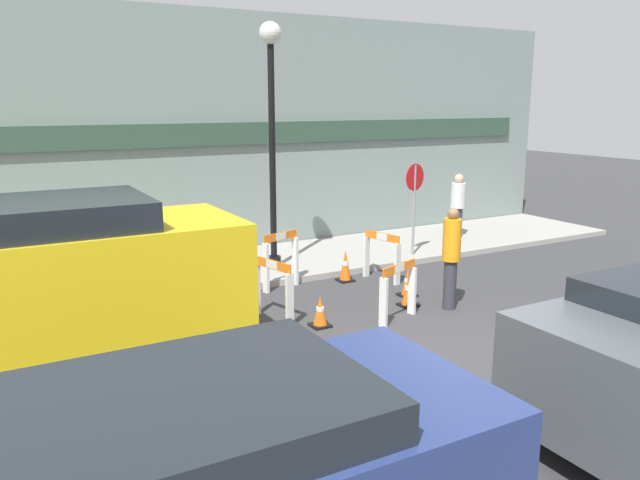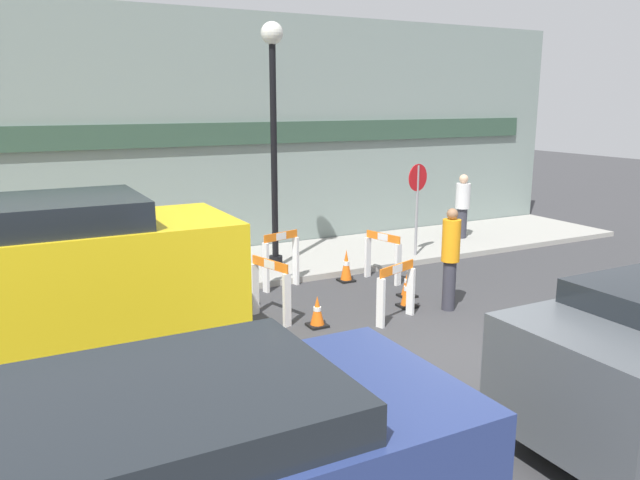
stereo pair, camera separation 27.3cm
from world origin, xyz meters
TOP-DOWN VIEW (x-y plane):
  - ground_plane at (0.00, 0.00)m, footprint 60.00×60.00m
  - sidewalk_slab at (0.00, 5.97)m, footprint 18.00×2.94m
  - storefront_facade at (0.00, 7.51)m, footprint 18.00×0.22m
  - streetlamp_post at (-0.44, 5.41)m, footprint 0.44×0.44m
  - stop_sign at (2.78, 4.89)m, footprint 0.59×0.16m
  - barricade_0 at (1.21, 3.87)m, footprint 0.34×0.89m
  - barricade_1 at (-0.79, 4.35)m, footprint 0.81×0.34m
  - barricade_2 at (-1.69, 2.81)m, footprint 0.36×0.89m
  - barricade_3 at (0.11, 1.82)m, footprint 0.88×0.42m
  - traffic_cone_0 at (0.55, 4.18)m, footprint 0.30×0.30m
  - traffic_cone_1 at (1.04, 2.78)m, footprint 0.30×0.30m
  - traffic_cone_2 at (-1.68, 3.78)m, footprint 0.30×0.30m
  - traffic_cone_3 at (-1.15, 2.18)m, footprint 0.30×0.30m
  - traffic_cone_4 at (0.69, 2.30)m, footprint 0.30×0.30m
  - person_worker at (1.24, 1.85)m, footprint 0.44×0.44m
  - person_pedestrian at (4.90, 5.83)m, footprint 0.49×0.49m
  - work_van at (-5.27, 2.03)m, footprint 5.16×2.10m

SIDE VIEW (x-z plane):
  - ground_plane at x=0.00m, z-range 0.00..0.00m
  - sidewalk_slab at x=0.00m, z-range 0.00..0.12m
  - traffic_cone_3 at x=-1.15m, z-range -0.01..0.50m
  - traffic_cone_1 at x=1.04m, z-range -0.01..0.51m
  - traffic_cone_2 at x=-1.68m, z-range -0.01..0.54m
  - traffic_cone_4 at x=0.69m, z-range -0.01..0.57m
  - traffic_cone_0 at x=0.55m, z-range -0.01..0.64m
  - barricade_3 at x=0.11m, z-range 0.05..1.01m
  - barricade_0 at x=1.21m, z-range 0.04..1.02m
  - barricade_2 at x=-1.69m, z-range 0.05..1.07m
  - barricade_1 at x=-0.79m, z-range 0.04..1.14m
  - person_worker at x=1.24m, z-range 0.08..1.85m
  - person_pedestrian at x=4.90m, z-range 0.18..1.80m
  - work_van at x=-5.27m, z-range 0.11..2.48m
  - stop_sign at x=2.78m, z-range 0.48..2.53m
  - storefront_facade at x=0.00m, z-range 0.00..5.50m
  - streetlamp_post at x=-0.44m, z-range 0.84..5.74m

